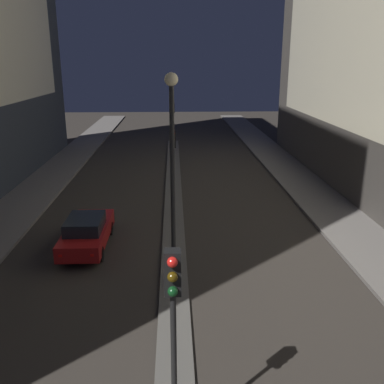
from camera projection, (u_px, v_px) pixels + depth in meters
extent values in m
cube|color=#56544F|center=(174.00, 201.00, 24.94)|extent=(1.03, 38.60, 0.11)
cylinder|color=black|center=(174.00, 370.00, 8.67)|extent=(0.12, 0.12, 3.52)
cube|color=black|center=(173.00, 272.00, 8.02)|extent=(0.32, 0.28, 0.90)
sphere|color=red|center=(172.00, 262.00, 7.76)|extent=(0.20, 0.20, 0.20)
sphere|color=#4C380A|center=(173.00, 277.00, 7.84)|extent=(0.20, 0.20, 0.20)
sphere|color=#0F3D19|center=(173.00, 291.00, 7.93)|extent=(0.20, 0.20, 0.20)
cylinder|color=black|center=(173.00, 181.00, 22.32)|extent=(0.12, 0.12, 3.52)
cube|color=black|center=(173.00, 139.00, 21.67)|extent=(0.32, 0.28, 0.90)
sphere|color=red|center=(173.00, 134.00, 21.41)|extent=(0.20, 0.20, 0.20)
sphere|color=#4C380A|center=(173.00, 140.00, 21.49)|extent=(0.20, 0.20, 0.20)
sphere|color=#0F3D19|center=(173.00, 145.00, 21.58)|extent=(0.20, 0.20, 0.20)
cylinder|color=black|center=(173.00, 133.00, 36.92)|extent=(0.12, 0.12, 3.52)
cube|color=black|center=(173.00, 107.00, 36.27)|extent=(0.32, 0.28, 0.90)
sphere|color=red|center=(173.00, 104.00, 36.01)|extent=(0.20, 0.20, 0.20)
sphere|color=#4C380A|center=(173.00, 108.00, 36.10)|extent=(0.20, 0.20, 0.20)
sphere|color=#0F3D19|center=(173.00, 111.00, 36.19)|extent=(0.20, 0.20, 0.20)
cylinder|color=black|center=(173.00, 188.00, 14.84)|extent=(0.16, 0.16, 7.06)
sphere|color=#F9EAB2|center=(171.00, 79.00, 13.76)|extent=(0.45, 0.45, 0.45)
cube|color=maroon|center=(87.00, 234.00, 18.65)|extent=(1.74, 4.54, 0.66)
cube|color=black|center=(85.00, 224.00, 18.15)|extent=(1.48, 2.04, 0.54)
cube|color=red|center=(60.00, 256.00, 16.45)|extent=(0.14, 0.04, 0.10)
cube|color=red|center=(92.00, 255.00, 16.50)|extent=(0.14, 0.04, 0.10)
cylinder|color=black|center=(77.00, 229.00, 20.06)|extent=(0.22, 0.64, 0.64)
cylinder|color=black|center=(110.00, 228.00, 20.13)|extent=(0.22, 0.64, 0.64)
cylinder|color=black|center=(63.00, 255.00, 17.38)|extent=(0.22, 0.64, 0.64)
cylinder|color=black|center=(100.00, 254.00, 17.44)|extent=(0.22, 0.64, 0.64)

